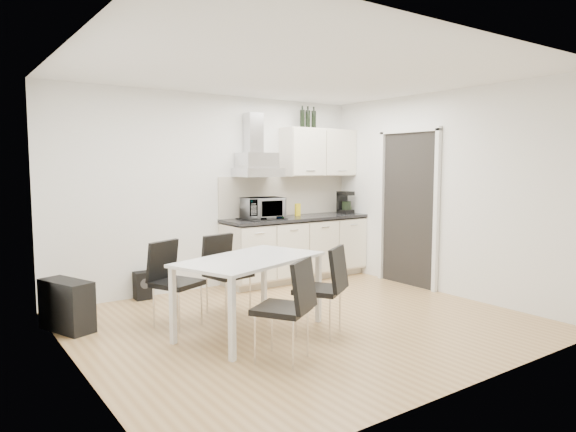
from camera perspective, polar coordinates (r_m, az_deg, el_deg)
name	(u,v)px	position (r m, az deg, el deg)	size (l,w,h in m)	color
ground	(303,322)	(5.56, 1.64, -11.69)	(4.50, 4.50, 0.00)	tan
wall_back	(215,192)	(7.02, -8.16, 2.68)	(4.50, 0.10, 2.60)	white
wall_front	(469,215)	(3.91, 19.51, 0.11)	(4.50, 0.10, 2.60)	white
wall_left	(74,211)	(4.36, -22.70, 0.53)	(0.10, 4.00, 2.60)	white
wall_right	(443,193)	(6.90, 16.82, 2.44)	(0.10, 4.00, 2.60)	white
ceiling	(303,72)	(5.39, 1.72, 15.73)	(4.50, 4.50, 0.00)	white
doorway	(408,210)	(7.24, 13.14, 0.69)	(0.08, 1.04, 2.10)	white
kitchenette	(297,222)	(7.45, 0.99, -0.72)	(2.22, 0.64, 2.52)	beige
dining_table	(250,265)	(5.09, -4.23, -5.51)	(1.65, 1.27, 0.75)	white
chair_far_left	(177,284)	(5.42, -12.18, -7.45)	(0.44, 0.50, 0.88)	black
chair_far_right	(228,275)	(5.77, -6.65, -6.55)	(0.44, 0.50, 0.88)	black
chair_near_left	(282,310)	(4.39, -0.70, -10.43)	(0.44, 0.50, 0.88)	black
chair_near_right	(319,291)	(5.06, 3.43, -8.28)	(0.44, 0.50, 0.88)	black
guitar_amp	(67,305)	(5.68, -23.36, -9.10)	(0.46, 0.66, 0.51)	black
floor_speaker	(143,285)	(6.67, -15.82, -7.44)	(0.21, 0.18, 0.34)	black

